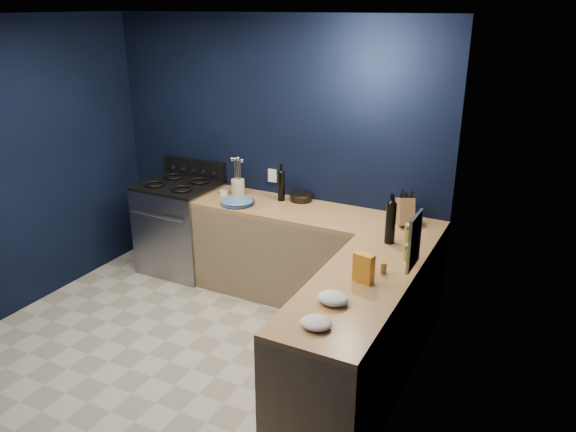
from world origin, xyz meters
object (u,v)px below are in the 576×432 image
Objects in this scene: utensil_crock at (238,187)px; knife_block at (405,211)px; crouton_bag at (364,268)px; plate_stack at (237,202)px; gas_range at (181,228)px.

utensil_crock is 0.71× the size of knife_block.
utensil_crock is at bearing 158.21° from crouton_bag.
crouton_bag is (1.72, -1.16, 0.02)m from utensil_crock.
plate_stack is 1.47× the size of crouton_bag.
gas_range is 3.99× the size of knife_block.
plate_stack is at bearing 161.58° from knife_block.
gas_range is 0.85m from utensil_crock.
knife_block is at bearing 2.33° from gas_range.
plate_stack is 1.85m from crouton_bag.
gas_range is 0.93m from plate_stack.
utensil_crock is 1.68m from knife_block.
plate_stack is 0.27m from utensil_crock.
gas_range is 5.64× the size of utensil_crock.
crouton_bag is at bearing -30.57° from plate_stack.
knife_block is at bearing 104.55° from crouton_bag.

